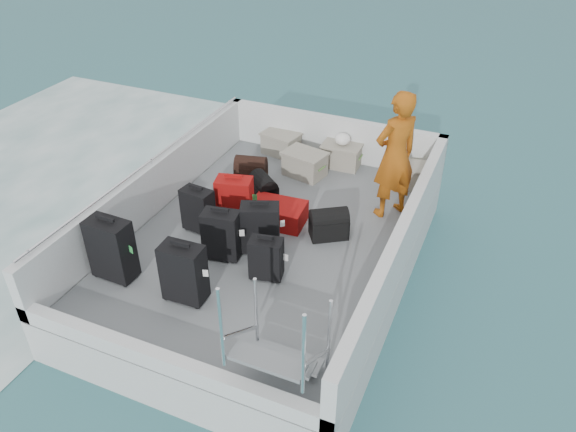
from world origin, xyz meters
name	(u,v)px	position (x,y,z in m)	size (l,w,h in m)	color
ground	(269,272)	(0.00, 0.00, 0.00)	(160.00, 160.00, 0.00)	#174952
wake_foam	(8,199)	(-4.80, 0.00, 0.00)	(10.00, 10.00, 0.00)	white
ferry_hull	(269,255)	(0.00, 0.00, 0.30)	(3.60, 5.00, 0.60)	silver
deck	(269,236)	(0.00, 0.00, 0.61)	(3.30, 4.70, 0.02)	slate
deck_fittings	(283,232)	(0.35, -0.32, 0.99)	(3.60, 5.00, 0.90)	silver
suitcase_0	(112,250)	(-1.31, -1.46, 1.01)	(0.51, 0.29, 0.78)	black
suitcase_1	(198,211)	(-0.89, -0.25, 0.93)	(0.41, 0.23, 0.62)	black
suitcase_3	(184,274)	(-0.34, -1.47, 0.98)	(0.47, 0.28, 0.72)	black
suitcase_4	(222,235)	(-0.33, -0.63, 0.95)	(0.44, 0.26, 0.65)	black
suitcase_5	(235,201)	(-0.56, 0.13, 0.95)	(0.47, 0.28, 0.65)	#9C0C0C
suitcase_6	(266,259)	(0.34, -0.77, 0.89)	(0.38, 0.23, 0.54)	black
suitcase_7	(260,228)	(0.04, -0.31, 0.95)	(0.47, 0.27, 0.66)	black
suitcase_8	(278,213)	(-0.02, 0.34, 0.76)	(0.48, 0.73, 0.29)	#9C0C0C
duffel_0	(251,172)	(-0.84, 1.18, 0.78)	(0.47, 0.30, 0.32)	black
duffel_1	(263,191)	(-0.44, 0.76, 0.78)	(0.43, 0.30, 0.32)	black
duffel_2	(329,226)	(0.72, 0.31, 0.78)	(0.48, 0.30, 0.32)	black
crate_0	(281,144)	(-0.80, 2.20, 0.79)	(0.56, 0.38, 0.34)	gray
crate_1	(305,165)	(-0.17, 1.69, 0.80)	(0.59, 0.41, 0.36)	gray
crate_2	(342,156)	(0.25, 2.20, 0.79)	(0.57, 0.40, 0.35)	gray
crate_3	(410,177)	(1.40, 1.99, 0.78)	(0.54, 0.37, 0.33)	gray
yellow_bag	(416,174)	(1.45, 2.20, 0.73)	(0.28, 0.26, 0.22)	gold
white_bag	(343,141)	(0.25, 2.20, 1.06)	(0.24, 0.24, 0.18)	white
passenger	(395,155)	(1.30, 1.18, 1.51)	(0.66, 0.42, 1.78)	orange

